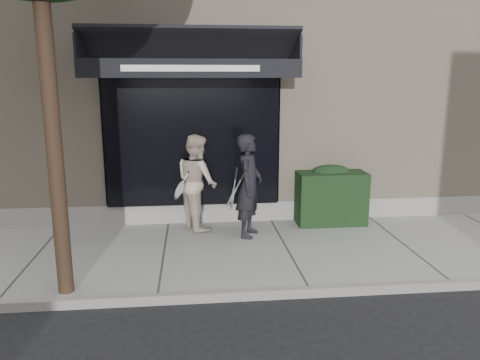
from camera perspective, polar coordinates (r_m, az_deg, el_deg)
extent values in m
plane|color=black|center=(7.89, 5.63, -8.97)|extent=(80.00, 80.00, 0.00)
cube|color=#9C9C96|center=(7.87, 5.64, -8.56)|extent=(20.00, 3.00, 0.12)
cube|color=gray|center=(6.48, 8.43, -13.33)|extent=(20.00, 0.10, 0.14)
cube|color=#C8B298|center=(12.29, 1.18, 11.87)|extent=(14.00, 7.00, 5.50)
cube|color=gray|center=(9.39, 3.60, -3.80)|extent=(14.02, 0.42, 0.50)
cube|color=black|center=(8.81, -5.81, 5.38)|extent=(3.20, 0.30, 2.60)
cube|color=gray|center=(9.10, -15.98, 5.19)|extent=(0.08, 0.40, 2.60)
cube|color=gray|center=(9.10, 4.36, 5.64)|extent=(0.08, 0.40, 2.60)
cube|color=gray|center=(8.90, -6.01, 14.10)|extent=(3.36, 0.40, 0.12)
cube|color=black|center=(8.21, -6.04, 16.06)|extent=(3.60, 1.03, 0.55)
cube|color=black|center=(7.69, -5.97, 13.40)|extent=(3.60, 0.05, 0.30)
cube|color=white|center=(7.66, -5.97, 13.40)|extent=(2.20, 0.01, 0.10)
cube|color=black|center=(8.39, -18.71, 14.87)|extent=(0.04, 1.00, 0.45)
cube|color=black|center=(8.40, 6.67, 15.41)|extent=(0.04, 1.00, 0.45)
cube|color=black|center=(9.12, 10.94, -2.09)|extent=(1.30, 0.70, 1.00)
ellipsoid|color=black|center=(9.01, 11.07, 0.99)|extent=(0.71, 0.38, 0.27)
cylinder|color=black|center=(6.15, -22.00, 7.14)|extent=(0.20, 0.20, 4.80)
imported|color=black|center=(8.12, 1.13, -0.71)|extent=(0.64, 0.77, 1.81)
torus|color=silver|center=(7.81, -0.92, -2.19)|extent=(0.08, 0.31, 0.30)
cylinder|color=silver|center=(7.81, -0.92, -2.19)|extent=(0.06, 0.27, 0.27)
cylinder|color=silver|center=(7.81, -0.92, -2.19)|extent=(0.18, 0.03, 0.05)
cylinder|color=black|center=(7.81, -0.92, -2.19)|extent=(0.20, 0.04, 0.06)
torus|color=silver|center=(7.75, -0.96, -2.01)|extent=(0.24, 0.34, 0.28)
cylinder|color=silver|center=(7.75, -0.96, -2.01)|extent=(0.20, 0.30, 0.24)
cylinder|color=silver|center=(7.75, -0.96, -2.01)|extent=(0.17, 0.07, 0.10)
cylinder|color=black|center=(7.75, -0.96, -2.01)|extent=(0.19, 0.09, 0.12)
imported|color=beige|center=(8.60, -5.26, -0.20)|extent=(0.96, 1.05, 1.76)
torus|color=silver|center=(8.35, -7.36, -1.15)|extent=(0.25, 0.34, 0.28)
cylinder|color=silver|center=(8.35, -7.36, -1.15)|extent=(0.21, 0.30, 0.24)
cylinder|color=silver|center=(8.35, -7.36, -1.15)|extent=(0.17, 0.07, 0.10)
cylinder|color=black|center=(8.35, -7.36, -1.15)|extent=(0.19, 0.09, 0.12)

